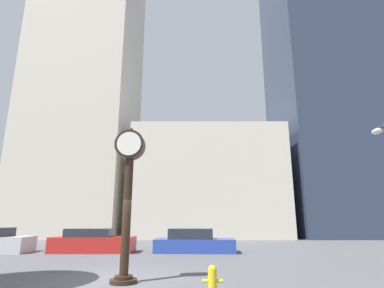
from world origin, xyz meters
The scene contains 8 objects.
ground_plane centered at (0.00, 0.00, 0.00)m, with size 200.00×200.00×0.00m, color #515156.
building_tall_tower centered at (-10.38, 24.00, 17.66)m, with size 11.11×12.00×35.33m.
building_storefront_row centered at (4.25, 24.00, 5.64)m, with size 15.64×12.00×11.28m.
building_glass_modern centered at (19.66, 24.00, 17.72)m, with size 13.18×12.00×35.44m.
street_clock centered at (0.42, -0.46, 3.00)m, with size 0.98×0.83×4.94m.
car_red centered at (-3.29, 8.02, 0.58)m, with size 4.72×1.82×1.34m.
car_blue centered at (2.62, 8.05, 0.56)m, with size 4.74×2.15×1.34m.
fire_hydrant_near centered at (3.06, -1.69, 0.35)m, with size 0.55×0.24×0.69m.
Camera 1 is at (2.51, -10.31, 1.92)m, focal length 28.00 mm.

